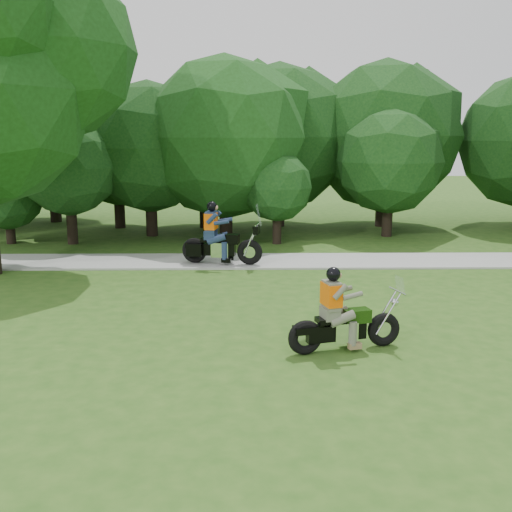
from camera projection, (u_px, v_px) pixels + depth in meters
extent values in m
plane|color=#2A5217|center=(425.00, 358.00, 10.03)|extent=(100.00, 100.00, 0.00)
cube|color=#989893|center=(347.00, 261.00, 17.86)|extent=(60.00, 2.20, 0.06)
cylinder|color=black|center=(279.00, 206.00, 25.03)|extent=(0.51, 0.51, 1.80)
sphere|color=#103512|center=(279.00, 137.00, 24.44)|extent=(6.28, 6.28, 6.28)
cylinder|color=black|center=(382.00, 206.00, 24.96)|extent=(0.52, 0.52, 1.80)
sphere|color=#103512|center=(385.00, 136.00, 24.36)|extent=(6.45, 6.45, 6.45)
cylinder|color=black|center=(119.00, 207.00, 24.50)|extent=(0.45, 0.45, 1.80)
sphere|color=#103512|center=(117.00, 148.00, 23.99)|extent=(4.94, 4.94, 4.94)
cylinder|color=black|center=(387.00, 216.00, 22.38)|extent=(0.40, 0.40, 1.59)
sphere|color=#103512|center=(390.00, 162.00, 21.95)|extent=(4.08, 4.08, 4.08)
cylinder|color=black|center=(205.00, 208.00, 24.58)|extent=(0.44, 0.44, 1.69)
sphere|color=#103512|center=(204.00, 152.00, 24.09)|extent=(4.79, 4.79, 4.79)
cylinder|color=black|center=(151.00, 213.00, 22.48)|extent=(0.45, 0.45, 1.80)
sphere|color=#103512|center=(149.00, 148.00, 21.96)|extent=(5.07, 5.07, 5.07)
cylinder|color=black|center=(277.00, 227.00, 20.81)|extent=(0.33, 0.33, 1.25)
sphere|color=#103512|center=(277.00, 187.00, 20.52)|extent=(2.53, 2.53, 2.53)
cylinder|color=black|center=(226.00, 214.00, 22.20)|extent=(0.51, 0.51, 1.80)
sphere|color=#194212|center=(225.00, 138.00, 21.61)|extent=(6.20, 6.20, 6.20)
cylinder|color=black|center=(10.00, 231.00, 20.87)|extent=(0.33, 0.33, 0.96)
sphere|color=#103512|center=(7.00, 194.00, 20.60)|extent=(2.62, 2.62, 2.62)
cylinder|color=black|center=(55.00, 202.00, 26.28)|extent=(0.50, 0.50, 1.80)
sphere|color=#103512|center=(51.00, 139.00, 25.70)|extent=(6.07, 6.07, 6.07)
cylinder|color=black|center=(72.00, 222.00, 20.74)|extent=(0.38, 0.38, 1.63)
sphere|color=#103512|center=(68.00, 167.00, 20.35)|extent=(3.55, 3.55, 3.55)
sphere|color=#194212|center=(45.00, 50.00, 15.81)|extent=(5.12, 5.12, 5.12)
torus|color=black|center=(305.00, 337.00, 10.12)|extent=(0.67, 0.35, 0.64)
torus|color=black|center=(384.00, 329.00, 10.55)|extent=(0.67, 0.35, 0.64)
cube|color=black|center=(336.00, 332.00, 10.27)|extent=(1.14, 0.51, 0.29)
cube|color=silver|center=(344.00, 331.00, 10.31)|extent=(0.51, 0.42, 0.37)
cube|color=black|center=(357.00, 315.00, 10.33)|extent=(0.53, 0.39, 0.24)
cube|color=black|center=(330.00, 320.00, 10.19)|extent=(0.54, 0.41, 0.09)
cylinder|color=silver|center=(386.00, 313.00, 10.49)|extent=(0.49, 0.17, 0.76)
cylinder|color=silver|center=(398.00, 291.00, 10.47)|extent=(0.19, 0.57, 0.03)
cube|color=#646854|center=(330.00, 313.00, 10.16)|extent=(0.36, 0.41, 0.22)
cube|color=#646854|center=(331.00, 295.00, 10.10)|extent=(0.33, 0.43, 0.51)
cube|color=#FF5F05|center=(331.00, 294.00, 10.10)|extent=(0.37, 0.48, 0.40)
sphere|color=black|center=(333.00, 274.00, 10.03)|extent=(0.26, 0.26, 0.26)
torus|color=black|center=(194.00, 250.00, 17.36)|extent=(0.80, 0.35, 0.77)
torus|color=black|center=(250.00, 252.00, 17.09)|extent=(0.80, 0.35, 0.77)
cube|color=black|center=(215.00, 249.00, 17.25)|extent=(1.26, 0.48, 0.35)
cube|color=silver|center=(221.00, 249.00, 17.22)|extent=(0.59, 0.46, 0.44)
cube|color=black|center=(229.00, 239.00, 17.11)|extent=(0.62, 0.43, 0.29)
cube|color=black|center=(211.00, 240.00, 17.21)|extent=(0.63, 0.45, 0.11)
cylinder|color=silver|center=(251.00, 240.00, 17.00)|extent=(0.44, 0.12, 0.99)
cylinder|color=silver|center=(257.00, 224.00, 16.88)|extent=(0.16, 0.70, 0.04)
cube|color=black|center=(194.00, 250.00, 17.11)|extent=(0.48, 0.21, 0.38)
cube|color=black|center=(198.00, 247.00, 17.57)|extent=(0.48, 0.21, 0.38)
cube|color=#1C2E4B|center=(211.00, 235.00, 17.18)|extent=(0.40, 0.47, 0.26)
cube|color=#1C2E4B|center=(211.00, 222.00, 17.09)|extent=(0.36, 0.51, 0.62)
cube|color=#FF5F05|center=(211.00, 221.00, 17.09)|extent=(0.40, 0.56, 0.49)
sphere|color=black|center=(212.00, 206.00, 17.00)|extent=(0.31, 0.31, 0.31)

